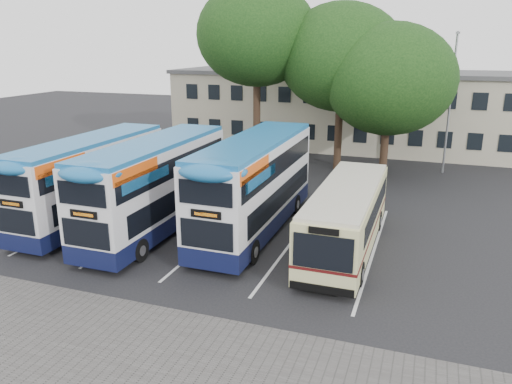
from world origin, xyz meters
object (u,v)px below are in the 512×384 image
object	(u,v)px
tree_left	(257,35)
bus_single	(347,214)
bus_dd_mid	(156,182)
tree_mid	(342,58)
bus_dd_left	(91,176)
lamp_post	(451,96)
tree_right	(389,79)
bus_dd_right	(255,181)

from	to	relation	value
tree_left	bus_single	world-z (taller)	tree_left
bus_dd_mid	tree_mid	bearing A→B (deg)	68.84
tree_left	bus_dd_left	world-z (taller)	tree_left
lamp_post	tree_right	world-z (taller)	tree_right
tree_right	bus_single	world-z (taller)	tree_right
tree_right	bus_dd_left	size ratio (longest dim) A/B	0.99
bus_dd_left	bus_single	world-z (taller)	bus_dd_left
tree_left	bus_single	distance (m)	17.13
lamp_post	tree_mid	size ratio (longest dim) A/B	0.83
lamp_post	bus_single	distance (m)	15.97
tree_mid	bus_single	xyz separation A→B (m)	(2.96, -13.75, -5.88)
bus_single	lamp_post	bearing A→B (deg)	75.37
bus_dd_left	bus_single	xyz separation A→B (m)	(12.20, 0.55, -0.67)
tree_right	bus_single	xyz separation A→B (m)	(-0.23, -12.64, -4.65)
bus_dd_right	lamp_post	bearing A→B (deg)	60.09
bus_dd_mid	bus_dd_right	world-z (taller)	bus_dd_right
lamp_post	tree_mid	distance (m)	7.41
tree_mid	tree_right	size ratio (longest dim) A/B	1.13
tree_right	bus_dd_left	world-z (taller)	tree_right
bus_dd_left	tree_left	bearing A→B (deg)	74.82
lamp_post	tree_right	xyz separation A→B (m)	(-3.70, -2.42, 1.12)
lamp_post	tree_left	distance (m)	13.20
tree_mid	bus_single	distance (m)	15.24
tree_left	bus_dd_left	bearing A→B (deg)	-105.18
tree_mid	tree_right	distance (m)	3.60
lamp_post	bus_single	bearing A→B (deg)	-104.63
tree_left	bus_dd_right	world-z (taller)	tree_left
lamp_post	bus_dd_left	size ratio (longest dim) A/B	0.93
tree_right	bus_dd_mid	size ratio (longest dim) A/B	0.96
bus_dd_mid	bus_single	world-z (taller)	bus_dd_mid
bus_dd_right	bus_single	world-z (taller)	bus_dd_right
tree_left	bus_dd_mid	world-z (taller)	tree_left
tree_left	bus_dd_mid	xyz separation A→B (m)	(-0.02, -13.63, -6.56)
bus_dd_mid	bus_single	distance (m)	8.61
tree_mid	lamp_post	bearing A→B (deg)	10.85
tree_right	bus_single	size ratio (longest dim) A/B	1.04
lamp_post	bus_dd_right	distance (m)	16.74
bus_dd_mid	bus_dd_right	xyz separation A→B (m)	(4.24, 1.44, 0.07)
tree_right	bus_dd_mid	world-z (taller)	tree_right
lamp_post	tree_right	distance (m)	4.57
lamp_post	bus_dd_mid	size ratio (longest dim) A/B	0.90
lamp_post	bus_dd_mid	xyz separation A→B (m)	(-12.48, -15.76, -2.78)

